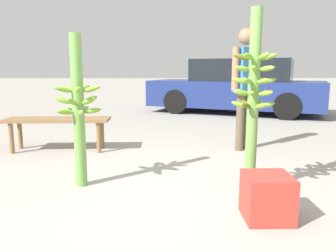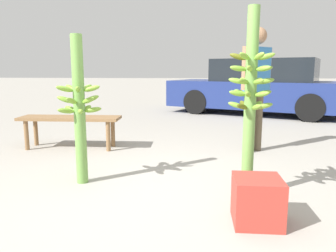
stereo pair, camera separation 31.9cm
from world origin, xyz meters
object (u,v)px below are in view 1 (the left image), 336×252
at_px(vendor_person, 245,78).
at_px(parked_car, 237,87).
at_px(banana_stalk_left, 78,109).
at_px(market_bench, 58,123).
at_px(produce_crate, 267,197).
at_px(banana_stalk_center, 253,97).

relative_size(vendor_person, parked_car, 0.36).
height_order(banana_stalk_left, market_bench, banana_stalk_left).
xyz_separation_m(market_bench, produce_crate, (2.22, -2.12, -0.21)).
bearing_deg(produce_crate, parked_car, 79.70).
bearing_deg(market_bench, banana_stalk_left, -66.11).
height_order(vendor_person, parked_car, vendor_person).
relative_size(banana_stalk_left, market_bench, 1.01).
xyz_separation_m(parked_car, produce_crate, (-1.11, -6.09, -0.48)).
bearing_deg(parked_car, market_bench, 163.59).
distance_m(banana_stalk_left, produce_crate, 1.82).
relative_size(banana_stalk_center, produce_crate, 4.74).
height_order(banana_stalk_center, produce_crate, banana_stalk_center).
height_order(vendor_person, market_bench, vendor_person).
bearing_deg(banana_stalk_left, vendor_person, 36.86).
height_order(vendor_person, produce_crate, vendor_person).
distance_m(banana_stalk_center, parked_car, 5.70).
xyz_separation_m(market_bench, parked_car, (3.32, 3.97, 0.27)).
height_order(banana_stalk_left, parked_car, banana_stalk_left).
bearing_deg(parked_car, banana_stalk_left, 177.05).
distance_m(banana_stalk_left, vendor_person, 2.39).
relative_size(market_bench, produce_crate, 4.15).
bearing_deg(banana_stalk_center, parked_car, 78.80).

